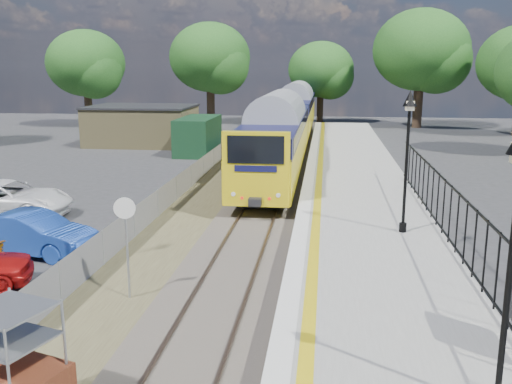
% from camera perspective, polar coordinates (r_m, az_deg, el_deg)
% --- Properties ---
extents(ground, '(120.00, 120.00, 0.00)m').
position_cam_1_polar(ground, '(14.22, -4.81, -13.58)').
color(ground, '#2D2D30').
rests_on(ground, ground).
extents(track_bed, '(5.90, 80.00, 0.29)m').
position_cam_1_polar(track_bed, '(23.22, -1.12, -2.86)').
color(track_bed, '#473F38').
rests_on(track_bed, ground).
extents(platform, '(5.00, 70.00, 0.90)m').
position_cam_1_polar(platform, '(21.34, 10.77, -3.47)').
color(platform, gray).
rests_on(platform, ground).
extents(platform_edge, '(0.90, 70.00, 0.01)m').
position_cam_1_polar(platform_edge, '(21.18, 5.25, -2.14)').
color(platform_edge, silver).
rests_on(platform_edge, platform).
extents(victorian_lamp_north, '(0.44, 0.44, 4.60)m').
position_cam_1_polar(victorian_lamp_north, '(18.77, 15.00, 6.14)').
color(victorian_lamp_north, black).
rests_on(victorian_lamp_north, platform).
extents(palisade_fence, '(0.12, 26.00, 2.00)m').
position_cam_1_polar(palisade_fence, '(15.84, 20.81, -4.48)').
color(palisade_fence, black).
rests_on(palisade_fence, platform).
extents(wire_fence, '(0.06, 52.00, 1.20)m').
position_cam_1_polar(wire_fence, '(26.06, -8.54, -0.14)').
color(wire_fence, '#999EA3').
rests_on(wire_fence, ground).
extents(outbuilding, '(10.80, 10.10, 3.12)m').
position_cam_1_polar(outbuilding, '(46.01, -10.33, 6.42)').
color(outbuilding, '#908251').
rests_on(outbuilding, ground).
extents(tree_line, '(56.80, 43.80, 11.88)m').
position_cam_1_polar(tree_line, '(54.50, 5.76, 12.83)').
color(tree_line, '#332319').
rests_on(tree_line, ground).
extents(train, '(2.82, 40.83, 3.51)m').
position_cam_1_polar(train, '(42.65, 3.35, 7.24)').
color(train, gold).
rests_on(train, ground).
extents(brick_plinth, '(1.81, 1.81, 2.33)m').
position_cam_1_polar(brick_plinth, '(11.03, -23.09, -16.27)').
color(brick_plinth, brown).
rests_on(brick_plinth, ground).
extents(speed_sign, '(0.57, 0.15, 2.88)m').
position_cam_1_polar(speed_sign, '(15.54, -12.88, -3.79)').
color(speed_sign, '#999EA3').
rests_on(speed_sign, ground).
extents(car_blue, '(4.62, 2.38, 1.45)m').
position_cam_1_polar(car_blue, '(20.65, -21.40, -3.88)').
color(car_blue, '#1B41A3').
rests_on(car_blue, ground).
extents(car_white, '(5.52, 2.65, 1.52)m').
position_cam_1_polar(car_white, '(26.27, -23.70, -0.61)').
color(car_white, white).
rests_on(car_white, ground).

